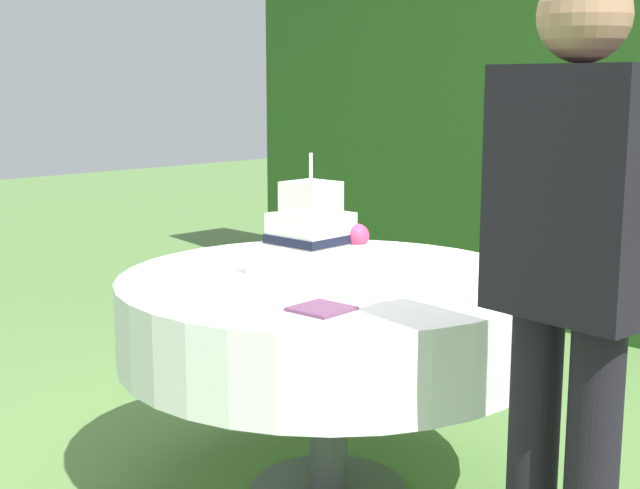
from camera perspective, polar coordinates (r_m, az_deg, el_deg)
cake_table at (r=2.91m, az=0.58°, el=-4.59°), size 1.36×1.36×0.75m
wedding_cake at (r=2.89m, az=-0.50°, el=0.23°), size 0.31×0.31×0.39m
serving_plate_near at (r=3.31m, az=5.30°, el=-0.32°), size 0.15×0.15×0.01m
serving_plate_far at (r=2.66m, az=-8.01°, el=-3.03°), size 0.12×0.12×0.01m
serving_plate_left at (r=2.61m, az=-3.35°, el=-3.20°), size 0.12×0.12×0.01m
serving_plate_right at (r=3.17m, az=-4.55°, el=-0.78°), size 0.13×0.13×0.01m
napkin_stack at (r=2.45m, az=0.08°, el=-4.11°), size 0.16×0.16×0.01m
standing_person at (r=2.06m, az=15.68°, el=-2.23°), size 0.38×0.23×1.60m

